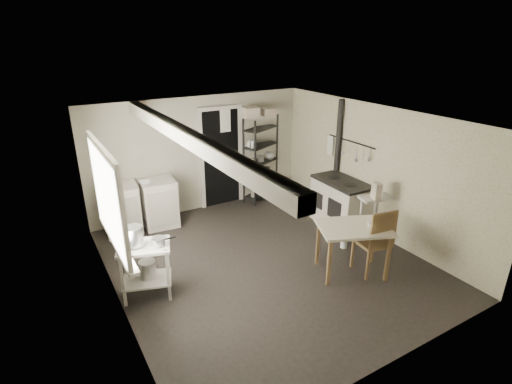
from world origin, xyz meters
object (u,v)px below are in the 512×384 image
prep_table (146,270)px  base_cabinets (141,206)px  shelf_rack (261,157)px  stockpot (134,236)px  stove (340,203)px  chair (372,243)px  work_table (352,250)px  flour_sack (274,189)px

prep_table → base_cabinets: bearing=76.3°
prep_table → shelf_rack: size_ratio=0.43×
prep_table → stockpot: 0.55m
prep_table → stove: stove is taller
stove → shelf_rack: bearing=110.1°
stove → chair: chair is taller
work_table → chair: bearing=-24.3°
stove → chair: 1.62m
shelf_rack → stove: (0.62, -1.87, -0.51)m
work_table → flour_sack: (0.56, 3.03, -0.14)m
base_cabinets → chair: (2.59, -3.20, 0.03)m
flour_sack → prep_table: bearing=-149.1°
shelf_rack → chair: (-0.06, -3.33, -0.46)m
stockpot → stove: (3.88, 0.31, -0.50)m
shelf_rack → prep_table: bearing=-169.2°
stove → flour_sack: size_ratio=2.33×
prep_table → work_table: bearing=-19.6°
chair → shelf_rack: bearing=96.9°
work_table → chair: size_ratio=0.95×
flour_sack → stockpot: bearing=-150.2°
stockpot → flour_sack: bearing=29.8°
prep_table → chair: (3.10, -1.13, 0.08)m
chair → base_cabinets: bearing=137.0°
chair → work_table: bearing=163.7°
prep_table → base_cabinets: size_ratio=0.57×
base_cabinets → chair: bearing=-45.7°
prep_table → base_cabinets: base_cabinets is taller
stockpot → base_cabinets: stockpot is taller
work_table → stockpot: bearing=160.6°
prep_table → stockpot: size_ratio=3.03×
prep_table → base_cabinets: (0.51, 2.07, 0.06)m
shelf_rack → flour_sack: bearing=-63.8°
chair → stove: bearing=72.9°
base_cabinets → prep_table: bearing=-98.4°
prep_table → work_table: 3.00m
base_cabinets → flour_sack: (2.88, -0.05, -0.22)m
stockpot → shelf_rack: bearing=33.7°
flour_sack → chair: bearing=-95.2°
stockpot → stove: size_ratio=0.23×
stockpot → shelf_rack: (3.26, 2.18, 0.01)m
stockpot → work_table: stockpot is taller
shelf_rack → work_table: shelf_rack is taller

